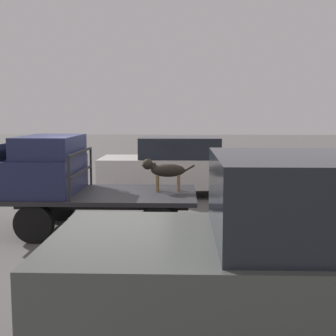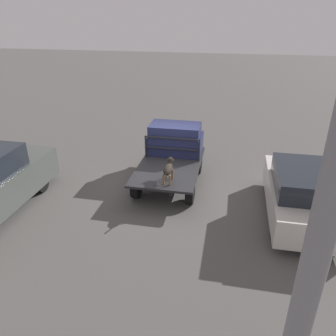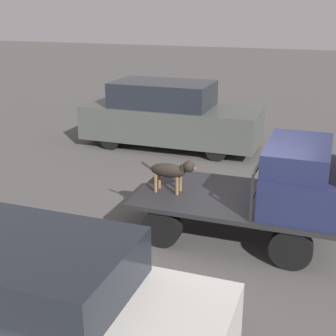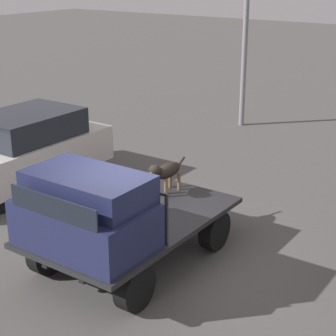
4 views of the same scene
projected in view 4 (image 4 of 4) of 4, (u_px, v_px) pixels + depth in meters
name	position (u px, v px, depth m)	size (l,w,h in m)	color
ground_plane	(135.00, 259.00, 9.40)	(80.00, 80.00, 0.00)	#514F4C
flatbed_truck	(134.00, 230.00, 9.21)	(3.59, 2.08, 0.76)	black
truck_cab	(86.00, 212.00, 8.11)	(1.23, 1.96, 1.11)	#1E2347
truck_headboard	(115.00, 196.00, 8.61)	(0.04, 1.96, 0.82)	#232326
dog	(165.00, 171.00, 10.00)	(1.09, 0.26, 0.68)	brown
parked_sedan	(24.00, 150.00, 12.33)	(4.04, 1.78, 1.63)	black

